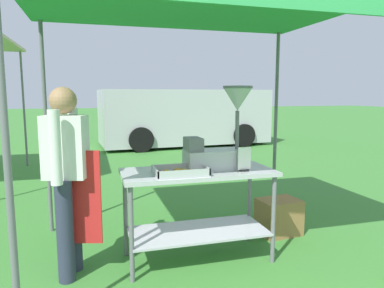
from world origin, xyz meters
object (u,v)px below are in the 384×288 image
(donut_fryer, at_px, (221,138))
(vendor, at_px, (67,173))
(donut_cart, at_px, (198,194))
(donut_tray, at_px, (180,172))
(menu_sign, at_px, (244,161))
(van_silver, at_px, (185,117))
(supply_crate, at_px, (279,217))
(stall_canopy, at_px, (195,11))

(donut_fryer, xyz_separation_m, vendor, (-1.37, -0.03, -0.24))
(donut_cart, distance_m, vendor, 1.17)
(donut_cart, relative_size, donut_tray, 3.05)
(donut_cart, distance_m, donut_fryer, 0.57)
(donut_tray, relative_size, menu_sign, 2.08)
(donut_tray, relative_size, van_silver, 0.09)
(donut_fryer, distance_m, supply_crate, 1.29)
(donut_cart, distance_m, menu_sign, 0.53)
(donut_cart, bearing_deg, supply_crate, 18.26)
(vendor, height_order, van_silver, van_silver)
(donut_cart, relative_size, vendor, 0.86)
(stall_canopy, height_order, donut_fryer, stall_canopy)
(donut_tray, height_order, supply_crate, donut_tray)
(donut_tray, distance_m, menu_sign, 0.60)
(vendor, bearing_deg, stall_canopy, 4.84)
(donut_cart, bearing_deg, stall_canopy, 90.00)
(vendor, xyz_separation_m, supply_crate, (2.18, 0.34, -0.71))
(supply_crate, bearing_deg, vendor, -171.06)
(stall_canopy, distance_m, van_silver, 7.80)
(donut_fryer, bearing_deg, donut_tray, -159.71)
(donut_tray, bearing_deg, menu_sign, -1.82)
(menu_sign, bearing_deg, stall_canopy, 147.49)
(donut_cart, bearing_deg, donut_fryer, 7.17)
(donut_fryer, height_order, van_silver, van_silver)
(supply_crate, bearing_deg, menu_sign, -142.81)
(donut_cart, height_order, vendor, vendor)
(stall_canopy, relative_size, supply_crate, 6.35)
(donut_fryer, distance_m, menu_sign, 0.31)
(stall_canopy, distance_m, donut_fryer, 1.17)
(donut_tray, height_order, vendor, vendor)
(menu_sign, xyz_separation_m, van_silver, (1.46, 7.70, -0.07))
(vendor, bearing_deg, menu_sign, -5.75)
(donut_tray, height_order, menu_sign, menu_sign)
(van_silver, bearing_deg, vendor, -111.62)
(stall_canopy, relative_size, vendor, 1.87)
(menu_sign, height_order, supply_crate, menu_sign)
(menu_sign, xyz_separation_m, supply_crate, (0.66, 0.50, -0.75))
(supply_crate, relative_size, van_silver, 0.09)
(menu_sign, bearing_deg, supply_crate, 37.19)
(stall_canopy, height_order, vendor, stall_canopy)
(menu_sign, distance_m, van_silver, 7.83)
(donut_tray, distance_m, supply_crate, 1.51)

